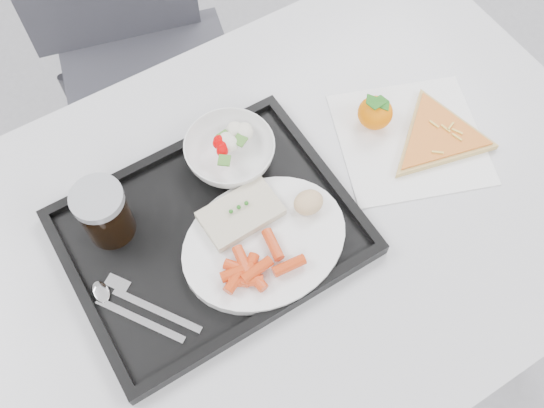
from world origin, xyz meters
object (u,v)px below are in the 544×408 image
Objects in this scene: table at (279,235)px; chair at (134,45)px; tray at (211,233)px; dinner_plate at (264,243)px; pizza_slice at (438,137)px; salad_bowl at (230,152)px; tangerine at (375,113)px; cola_glass at (104,212)px.

table is 0.69m from chair.
tray is 1.67× the size of dinner_plate.
table is 0.33m from pizza_slice.
table is 4.34× the size of pizza_slice.
dinner_plate is 1.78× the size of salad_bowl.
tangerine is at bearing -68.59° from chair.
salad_bowl is 1.41× the size of cola_glass.
chair is 0.79m from pizza_slice.
pizza_slice is (0.32, -0.02, 0.08)m from table.
tray is at bearing 173.92° from pizza_slice.
chair is 11.49× the size of tangerine.
tray is 0.09m from dinner_plate.
cola_glass reaches higher than tangerine.
dinner_plate is (-0.06, -0.71, 0.24)m from chair.
chair reaches higher than dinner_plate.
cola_glass is (-0.13, 0.09, 0.06)m from tray.
table is 2.67× the size of tray.
table is at bearing 34.96° from dinner_plate.
salad_bowl reaches higher than tray.
cola_glass is at bearing 141.44° from dinner_plate.
dinner_plate is 0.25m from cola_glass.
cola_glass reaches higher than pizza_slice.
cola_glass is (-0.25, -0.55, 0.28)m from chair.
salad_bowl is at bearing 156.17° from pizza_slice.
pizza_slice reaches higher than table.
tray is 0.17m from cola_glass.
pizza_slice is at bearing -6.08° from tray.
dinner_plate is 0.31m from tangerine.
tray is at bearing 133.26° from dinner_plate.
dinner_plate is at bearing -38.56° from cola_glass.
chair is at bearing 87.53° from salad_bowl.
chair reaches higher than cola_glass.
chair is 3.36× the size of pizza_slice.
dinner_plate reaches higher than tray.
pizza_slice is (0.34, -0.15, -0.03)m from salad_bowl.
tangerine is (0.26, -0.06, -0.00)m from salad_bowl.
pizza_slice is (0.37, 0.02, -0.01)m from dinner_plate.
salad_bowl is 0.37m from pizza_slice.
pizza_slice is (0.56, -0.13, -0.06)m from cola_glass.
pizza_slice is at bearing -48.22° from tangerine.
chair is at bearing 89.36° from table.
chair is 0.75m from dinner_plate.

